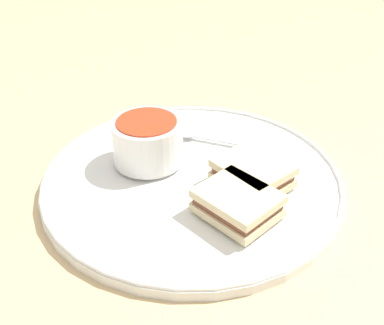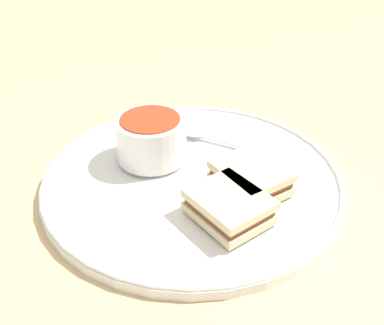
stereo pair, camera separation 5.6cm
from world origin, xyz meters
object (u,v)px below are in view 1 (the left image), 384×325
(spoon, at_px, (192,134))
(sandwich_half_near, at_px, (238,203))
(soup_bowl, at_px, (148,141))
(sandwich_half_far, at_px, (253,173))

(spoon, distance_m, sandwich_half_near, 0.18)
(soup_bowl, relative_size, spoon, 0.74)
(soup_bowl, xyz_separation_m, sandwich_half_near, (0.02, 0.15, -0.02))
(spoon, bearing_deg, soup_bowl, 66.24)
(soup_bowl, distance_m, sandwich_half_near, 0.15)
(soup_bowl, height_order, sandwich_half_near, soup_bowl)
(sandwich_half_far, bearing_deg, sandwich_half_near, 16.53)
(spoon, xyz_separation_m, sandwich_half_far, (0.04, 0.13, 0.01))
(sandwich_half_near, relative_size, sandwich_half_far, 0.96)
(sandwich_half_near, bearing_deg, sandwich_half_far, -163.47)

